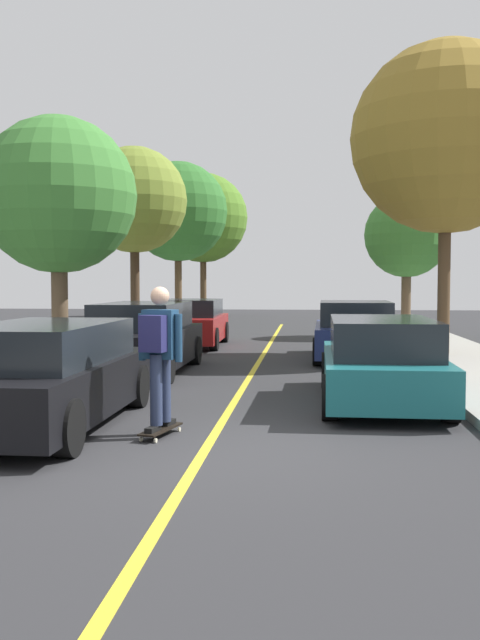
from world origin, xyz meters
TOP-DOWN VIEW (x-y plane):
  - ground at (0.00, 0.00)m, footprint 80.00×80.00m
  - center_line at (0.00, 4.00)m, footprint 0.12×39.20m
  - parked_car_left_nearest at (-2.29, 1.02)m, footprint 1.98×4.53m
  - parked_car_left_near at (-2.29, 6.65)m, footprint 1.95×4.58m
  - parked_car_left_far at (-2.29, 12.81)m, footprint 1.99×4.22m
  - parked_car_right_nearest at (2.29, 3.25)m, footprint 1.89×4.46m
  - parked_car_right_near at (2.29, 9.54)m, footprint 2.07×4.30m
  - street_tree_left_nearest at (-4.46, 7.76)m, footprint 3.52×3.52m
  - street_tree_left_near at (-4.46, 14.87)m, footprint 3.43×3.43m
  - street_tree_left_far at (-4.46, 22.68)m, footprint 4.29×4.29m
  - street_tree_left_farthest at (-4.46, 30.13)m, footprint 4.77×4.77m
  - street_tree_right_nearest at (4.46, 9.91)m, footprint 4.61×4.61m
  - street_tree_right_near at (4.46, 16.68)m, footprint 2.86×2.86m
  - fire_hydrant at (-3.79, 4.00)m, footprint 0.20×0.20m
  - skateboard at (-0.64, 0.57)m, footprint 0.42×0.87m
  - skateboarder at (-0.65, 0.54)m, footprint 0.58×0.70m

SIDE VIEW (x-z plane):
  - ground at x=0.00m, z-range 0.00..0.00m
  - center_line at x=0.00m, z-range 0.00..0.01m
  - skateboard at x=-0.64m, z-range 0.04..0.14m
  - fire_hydrant at x=-3.79m, z-range 0.14..0.84m
  - parked_car_right_nearest at x=2.29m, z-range 0.00..1.33m
  - parked_car_left_far at x=-2.29m, z-range -0.01..1.36m
  - parked_car_left_nearest at x=-2.29m, z-range 0.00..1.36m
  - parked_car_right_near at x=2.29m, z-range -0.03..1.40m
  - parked_car_left_near at x=-2.29m, z-range -0.01..1.44m
  - skateboarder at x=-0.65m, z-range 0.22..1.96m
  - street_tree_right_near at x=4.46m, z-range 1.06..5.82m
  - street_tree_left_nearest at x=-4.46m, z-range 1.09..6.56m
  - street_tree_left_near at x=-4.46m, z-range 1.46..7.57m
  - street_tree_left_far at x=-4.46m, z-range 1.44..8.35m
  - street_tree_left_farthest at x=-4.46m, z-range 1.51..9.04m
  - street_tree_right_nearest at x=4.46m, z-range 1.59..9.13m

